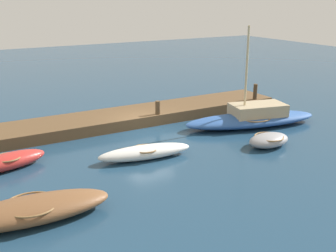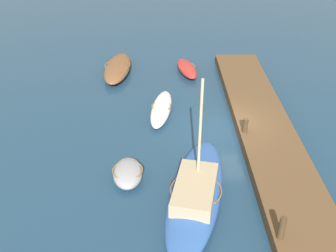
% 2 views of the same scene
% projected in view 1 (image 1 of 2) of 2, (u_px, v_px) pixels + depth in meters
% --- Properties ---
extents(ground_plane, '(84.00, 84.00, 0.00)m').
position_uv_depth(ground_plane, '(148.00, 130.00, 23.39)').
color(ground_plane, navy).
extents(dock_platform, '(19.25, 3.00, 0.62)m').
position_uv_depth(dock_platform, '(133.00, 117.00, 24.89)').
color(dock_platform, brown).
rests_on(dock_platform, ground_plane).
extents(dinghy_grey, '(2.34, 1.52, 0.66)m').
position_uv_depth(dinghy_grey, '(269.00, 140.00, 20.78)').
color(dinghy_grey, '#939399').
rests_on(dinghy_grey, ground_plane).
extents(motorboat_brown, '(5.37, 2.11, 0.79)m').
position_uv_depth(motorboat_brown, '(32.00, 210.00, 13.90)').
color(motorboat_brown, brown).
rests_on(motorboat_brown, ground_plane).
extents(rowboat_white, '(4.52, 1.74, 0.63)m').
position_uv_depth(rowboat_white, '(145.00, 152.00, 19.24)').
color(rowboat_white, white).
rests_on(rowboat_white, ground_plane).
extents(rowboat_red, '(3.51, 1.81, 0.71)m').
position_uv_depth(rowboat_red, '(8.00, 161.00, 18.07)').
color(rowboat_red, '#B72D28').
rests_on(rowboat_red, ground_plane).
extents(sailboat_blue, '(8.25, 3.92, 5.67)m').
position_uv_depth(sailboat_blue, '(253.00, 117.00, 24.02)').
color(sailboat_blue, '#2D569E').
rests_on(sailboat_blue, ground_plane).
extents(mooring_post_west, '(0.26, 0.26, 1.01)m').
position_uv_depth(mooring_post_west, '(255.00, 92.00, 27.57)').
color(mooring_post_west, '#47331E').
rests_on(mooring_post_west, dock_platform).
extents(mooring_post_mid_west, '(0.28, 0.28, 0.78)m').
position_uv_depth(mooring_post_mid_west, '(158.00, 108.00, 24.13)').
color(mooring_post_mid_west, '#47331E').
rests_on(mooring_post_mid_west, dock_platform).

